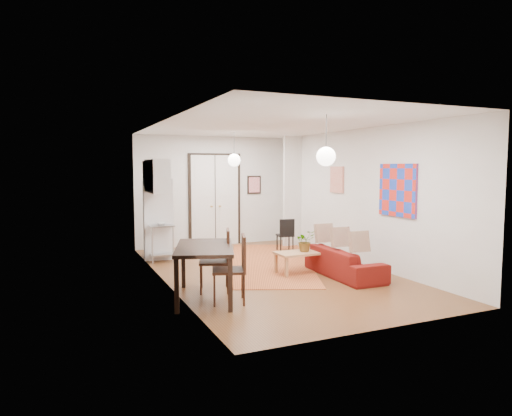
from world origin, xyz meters
name	(u,v)px	position (x,y,z in m)	size (l,w,h in m)	color
floor	(270,272)	(0.00, 0.00, 0.00)	(7.00, 7.00, 0.00)	brown
ceiling	(271,125)	(0.00, 0.00, 2.90)	(4.20, 7.00, 0.02)	silver
wall_back	(214,191)	(0.00, 3.50, 1.45)	(4.20, 0.02, 2.90)	silver
wall_front	(389,217)	(0.00, -3.50, 1.45)	(4.20, 0.02, 2.90)	silver
wall_left	(164,203)	(-2.10, 0.00, 1.45)	(0.02, 7.00, 2.90)	silver
wall_right	(359,197)	(2.10, 0.00, 1.45)	(0.02, 7.00, 2.90)	silver
double_doors	(215,200)	(0.00, 3.46, 1.20)	(1.44, 0.06, 2.50)	silver
stub_partition	(292,191)	(1.85, 2.55, 1.45)	(0.50, 0.10, 2.90)	silver
wall_cabinet	(157,176)	(-1.92, 1.50, 1.90)	(0.35, 1.00, 0.70)	silver
painting_popart	(398,190)	(2.08, -1.25, 1.65)	(0.05, 1.00, 1.00)	red
painting_abstract	(337,180)	(2.08, 0.80, 1.80)	(0.05, 0.50, 0.60)	#EFE0C7
poster_back	(254,185)	(1.15, 3.47, 1.60)	(0.40, 0.03, 0.50)	red
print_left	(145,173)	(-2.07, 2.00, 1.95)	(0.03, 0.44, 0.54)	olive
pendant_back	(234,160)	(0.00, 2.00, 2.25)	(0.30, 0.30, 0.80)	white
pendant_front	(326,156)	(0.00, -2.00, 2.25)	(0.30, 0.30, 0.80)	white
kilim_rug	(270,262)	(0.38, 0.82, 0.01)	(1.69, 4.50, 0.01)	#B95E2E
sofa	(344,262)	(1.15, -0.89, 0.27)	(0.73, 1.87, 0.55)	maroon
coffee_table	(300,255)	(0.49, -0.34, 0.37)	(0.98, 0.56, 0.43)	tan
potted_plant	(305,241)	(0.59, -0.34, 0.64)	(0.33, 0.38, 0.42)	#2E6830
kitchen_counter	(159,237)	(-1.75, 2.20, 0.51)	(0.59, 1.09, 0.82)	#A8AAAD
bowl	(162,224)	(-1.75, 1.90, 0.84)	(0.19, 0.19, 0.05)	white
soap_bottle	(157,218)	(-1.75, 2.45, 0.90)	(0.08, 0.08, 0.17)	#529AB1
fridge	(158,218)	(-1.75, 2.32, 0.92)	(0.65, 0.65, 1.84)	white
dining_table	(204,252)	(-1.75, -1.26, 0.75)	(1.31, 1.73, 0.85)	black
dining_chair_near	(212,254)	(-1.47, -0.80, 0.61)	(0.63, 0.77, 1.05)	#3C1E13
dining_chair_far	(226,262)	(-1.47, -1.50, 0.61)	(0.63, 0.77, 1.05)	#3C1E13
black_side_chair	(284,232)	(1.30, 1.96, 0.48)	(0.43, 0.43, 0.82)	black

